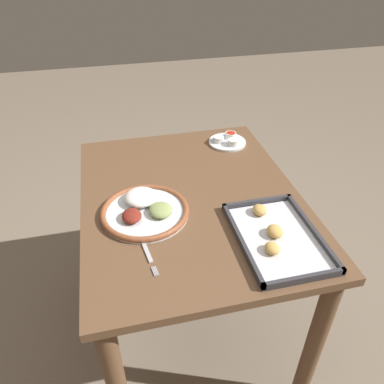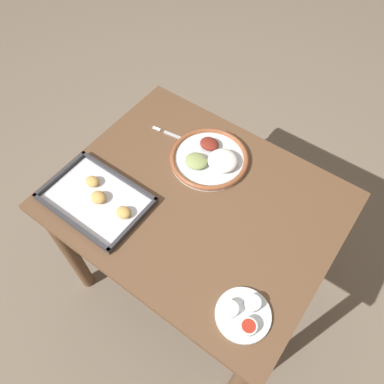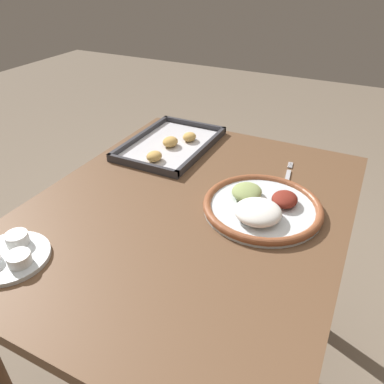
# 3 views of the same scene
# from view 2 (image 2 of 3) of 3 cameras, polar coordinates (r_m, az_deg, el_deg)

# --- Properties ---
(ground_plane) EXTENTS (8.00, 8.00, 0.00)m
(ground_plane) POSITION_cam_2_polar(r_m,az_deg,el_deg) (1.96, 0.47, -13.05)
(ground_plane) COLOR #7A6B59
(dining_table) EXTENTS (0.96, 0.76, 0.75)m
(dining_table) POSITION_cam_2_polar(r_m,az_deg,el_deg) (1.41, 0.64, -4.13)
(dining_table) COLOR brown
(dining_table) RESTS_ON ground_plane
(dinner_plate) EXTENTS (0.29, 0.29, 0.05)m
(dinner_plate) POSITION_cam_2_polar(r_m,az_deg,el_deg) (1.39, 2.83, 5.18)
(dinner_plate) COLOR silver
(dinner_plate) RESTS_ON dining_table
(fork) EXTENTS (0.19, 0.04, 0.00)m
(fork) POSITION_cam_2_polar(r_m,az_deg,el_deg) (1.47, -2.43, 8.47)
(fork) COLOR #B2B2B7
(fork) RESTS_ON dining_table
(saucer_plate) EXTENTS (0.16, 0.16, 0.04)m
(saucer_plate) POSITION_cam_2_polar(r_m,az_deg,el_deg) (1.13, 7.81, -17.94)
(saucer_plate) COLOR silver
(saucer_plate) RESTS_ON dining_table
(baking_tray) EXTENTS (0.36, 0.24, 0.04)m
(baking_tray) POSITION_cam_2_polar(r_m,az_deg,el_deg) (1.32, -14.21, -1.04)
(baking_tray) COLOR #333338
(baking_tray) RESTS_ON dining_table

